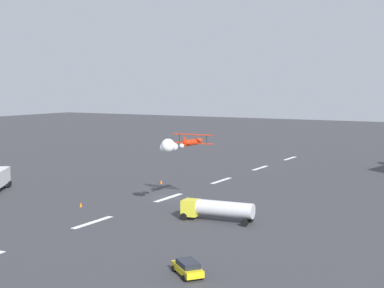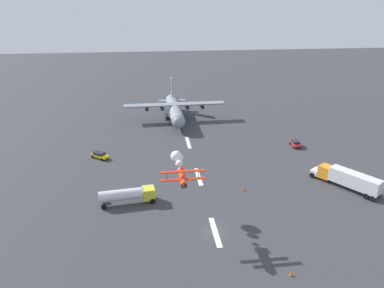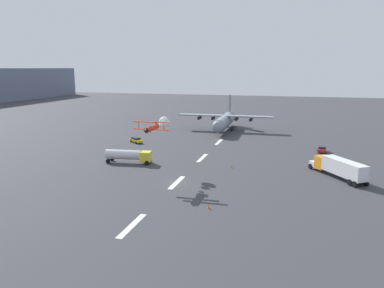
% 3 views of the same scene
% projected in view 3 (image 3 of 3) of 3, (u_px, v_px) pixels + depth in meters
% --- Properties ---
extents(ground_plane, '(440.00, 440.00, 0.00)m').
position_uv_depth(ground_plane, '(177.00, 182.00, 67.43)').
color(ground_plane, '#38383D').
rests_on(ground_plane, ground).
extents(runway_stripe_2, '(8.00, 0.90, 0.01)m').
position_uv_depth(runway_stripe_2, '(132.00, 226.00, 49.02)').
color(runway_stripe_2, white).
rests_on(runway_stripe_2, ground).
extents(runway_stripe_3, '(8.00, 0.90, 0.01)m').
position_uv_depth(runway_stripe_3, '(177.00, 182.00, 67.43)').
color(runway_stripe_3, white).
rests_on(runway_stripe_3, ground).
extents(runway_stripe_4, '(8.00, 0.90, 0.01)m').
position_uv_depth(runway_stripe_4, '(202.00, 158.00, 85.83)').
color(runway_stripe_4, white).
rests_on(runway_stripe_4, ground).
extents(runway_stripe_5, '(8.00, 0.90, 0.01)m').
position_uv_depth(runway_stripe_5, '(219.00, 142.00, 104.24)').
color(runway_stripe_5, white).
rests_on(runway_stripe_5, ground).
extents(cargo_transport_plane, '(25.98, 31.44, 11.14)m').
position_uv_depth(cargo_transport_plane, '(224.00, 121.00, 121.85)').
color(cargo_transport_plane, gray).
rests_on(cargo_transport_plane, ground).
extents(stunt_biplane_red, '(11.88, 7.02, 2.11)m').
position_uv_depth(stunt_biplane_red, '(160.00, 124.00, 72.50)').
color(stunt_biplane_red, red).
extents(semi_truck_orange, '(13.03, 9.99, 3.70)m').
position_uv_depth(semi_truck_orange, '(339.00, 167.00, 69.99)').
color(semi_truck_orange, silver).
rests_on(semi_truck_orange, ground).
extents(fuel_tanker_truck, '(3.71, 10.33, 2.90)m').
position_uv_depth(fuel_tanker_truck, '(129.00, 155.00, 80.91)').
color(fuel_tanker_truck, yellow).
rests_on(fuel_tanker_truck, ground).
extents(followme_car_yellow, '(4.15, 2.17, 1.52)m').
position_uv_depth(followme_car_yellow, '(322.00, 149.00, 91.50)').
color(followme_car_yellow, '#B21E23').
rests_on(followme_car_yellow, ground).
extents(airport_staff_sedan, '(4.14, 4.55, 1.52)m').
position_uv_depth(airport_staff_sedan, '(136.00, 140.00, 103.06)').
color(airport_staff_sedan, yellow).
rests_on(airport_staff_sedan, ground).
extents(traffic_cone_near, '(0.44, 0.44, 0.75)m').
position_uv_depth(traffic_cone_near, '(209.00, 206.00, 54.86)').
color(traffic_cone_near, orange).
rests_on(traffic_cone_near, ground).
extents(traffic_cone_far, '(0.44, 0.44, 0.75)m').
position_uv_depth(traffic_cone_far, '(231.00, 166.00, 77.25)').
color(traffic_cone_far, orange).
rests_on(traffic_cone_far, ground).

